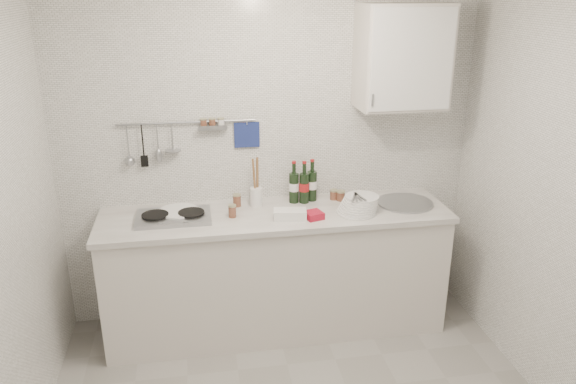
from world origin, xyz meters
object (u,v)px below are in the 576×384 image
at_px(utensil_crock, 256,194).
at_px(plate_stack_hob, 178,213).
at_px(wall_cabinet, 403,57).
at_px(wine_bottles, 303,182).
at_px(plate_stack_sink, 359,205).

bearing_deg(utensil_crock, plate_stack_hob, -169.60).
height_order(wall_cabinet, utensil_crock, wall_cabinet).
bearing_deg(wine_bottles, wall_cabinet, -4.25).
relative_size(plate_stack_hob, wine_bottles, 0.95).
relative_size(wall_cabinet, utensil_crock, 1.92).
relative_size(plate_stack_sink, utensil_crock, 0.83).
bearing_deg(utensil_crock, plate_stack_sink, -19.54).
height_order(plate_stack_hob, plate_stack_sink, plate_stack_sink).
distance_m(plate_stack_sink, wine_bottles, 0.44).
xyz_separation_m(wall_cabinet, wine_bottles, (-0.67, 0.05, -0.87)).
height_order(wall_cabinet, plate_stack_hob, wall_cabinet).
bearing_deg(plate_stack_sink, plate_stack_hob, 173.44).
bearing_deg(plate_stack_sink, utensil_crock, 160.46).
distance_m(wine_bottles, utensil_crock, 0.35).
relative_size(wine_bottles, utensil_crock, 0.85).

